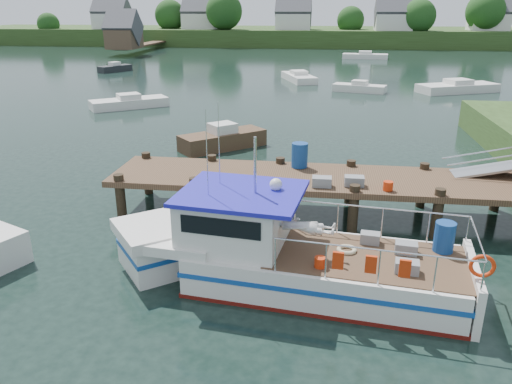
# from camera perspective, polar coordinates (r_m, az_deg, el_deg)

# --- Properties ---
(ground_plane) EXTENTS (160.00, 160.00, 0.00)m
(ground_plane) POSITION_cam_1_polar(r_m,az_deg,el_deg) (17.14, 3.99, -2.50)
(ground_plane) COLOR black
(far_shore) EXTENTS (140.00, 42.55, 9.22)m
(far_shore) POSITION_cam_1_polar(r_m,az_deg,el_deg) (98.25, 7.54, 17.58)
(far_shore) COLOR #2E491E
(far_shore) RESTS_ON ground
(dock) EXTENTS (16.60, 3.00, 4.78)m
(dock) POSITION_cam_1_polar(r_m,az_deg,el_deg) (17.30, 26.28, 3.48)
(dock) COLOR #4B3523
(dock) RESTS_ON ground
(lobster_boat) EXTENTS (9.41, 3.69, 4.53)m
(lobster_boat) POSITION_cam_1_polar(r_m,az_deg,el_deg) (12.65, 2.72, -7.09)
(lobster_boat) COLOR silver
(lobster_boat) RESTS_ON ground
(moored_rowboat) EXTENTS (4.23, 4.01, 1.27)m
(moored_rowboat) POSITION_cam_1_polar(r_m,az_deg,el_deg) (25.06, -3.83, 6.06)
(moored_rowboat) COLOR #4B3523
(moored_rowboat) RESTS_ON ground
(moored_far) EXTENTS (6.18, 2.59, 1.02)m
(moored_far) POSITION_cam_1_polar(r_m,az_deg,el_deg) (72.17, 12.36, 14.96)
(moored_far) COLOR silver
(moored_far) RESTS_ON ground
(moored_a) EXTENTS (5.32, 4.56, 0.97)m
(moored_a) POSITION_cam_1_polar(r_m,az_deg,el_deg) (36.68, -14.29, 9.90)
(moored_a) COLOR silver
(moored_a) RESTS_ON ground
(moored_b) EXTENTS (4.52, 2.60, 0.95)m
(moored_b) POSITION_cam_1_polar(r_m,az_deg,el_deg) (43.24, 11.73, 11.60)
(moored_b) COLOR silver
(moored_b) RESTS_ON ground
(moored_c) EXTENTS (7.09, 4.89, 1.06)m
(moored_c) POSITION_cam_1_polar(r_m,az_deg,el_deg) (45.46, 22.05, 11.03)
(moored_c) COLOR silver
(moored_c) RESTS_ON ground
(moored_d) EXTENTS (3.80, 6.12, 0.98)m
(moored_d) POSITION_cam_1_polar(r_m,az_deg,el_deg) (49.00, 4.91, 12.95)
(moored_d) COLOR silver
(moored_d) RESTS_ON ground
(moored_e) EXTENTS (3.00, 3.87, 1.03)m
(moored_e) POSITION_cam_1_polar(r_m,az_deg,el_deg) (58.27, -15.82, 13.48)
(moored_e) COLOR black
(moored_e) RESTS_ON ground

